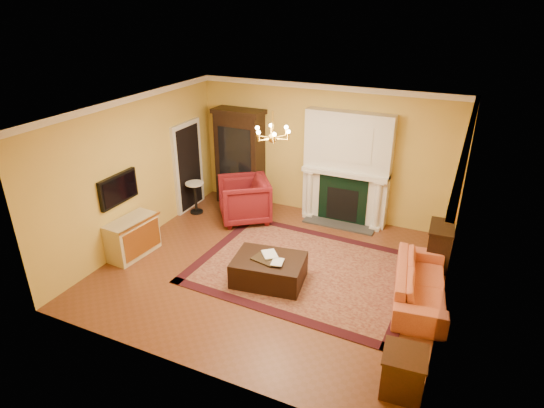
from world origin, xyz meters
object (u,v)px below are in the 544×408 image
Objects in this scene: console_table at (439,246)px; end_table at (403,373)px; pedestal_table at (195,195)px; commode at (132,237)px; china_cabinet at (240,159)px; leather_ottoman at (269,270)px; coral_sofa at (421,278)px; wingback_armchair at (244,198)px.

end_table is at bearing -93.72° from console_table.
pedestal_table is 2.14m from commode.
leather_ottoman is (2.11, -2.88, -0.87)m from china_cabinet.
coral_sofa is at bearing -99.42° from console_table.
commode is (-0.06, -2.14, -0.06)m from pedestal_table.
wingback_armchair is at bearing -55.76° from china_cabinet.
china_cabinet is 1.38m from pedestal_table.
leather_ottoman is at bearing -34.11° from pedestal_table.
pedestal_table is at bearing 68.63° from coral_sofa.
pedestal_table is at bearing -122.03° from china_cabinet.
pedestal_table is at bearing 177.06° from console_table.
wingback_armchair reaches higher than coral_sofa.
leather_ottoman is (2.78, -1.88, -0.20)m from pedestal_table.
china_cabinet is at bearing 165.22° from console_table.
pedestal_table is 0.96× the size of console_table.
china_cabinet is 1.16m from wingback_armchair.
commode is at bearing -161.72° from console_table.
coral_sofa is (4.09, -1.42, -0.14)m from wingback_armchair.
commode is 1.74× the size of end_table.
commode is 0.84× the size of leather_ottoman.
coral_sofa is (5.30, -1.27, -0.03)m from pedestal_table.
wingback_armchair is 2.58m from leather_ottoman.
china_cabinet is at bearing 56.00° from coral_sofa.
wingback_armchair is (0.55, -0.85, -0.56)m from china_cabinet.
coral_sofa is 2.64× the size of console_table.
console_table is at bearing 25.66° from commode.
wingback_armchair reaches higher than end_table.
china_cabinet is 1.81× the size of leather_ottoman.
china_cabinet reaches higher than coral_sofa.
end_table is 3.41m from console_table.
coral_sofa is at bearing -13.50° from pedestal_table.
china_cabinet is 2.93× the size of pedestal_table.
china_cabinet reaches higher than pedestal_table.
china_cabinet is 3.30m from commode.
console_table is (4.24, -0.17, -0.15)m from wingback_armchair.
end_table is at bearing -8.65° from commode.
console_table is (0.15, 1.25, -0.01)m from coral_sofa.
china_cabinet is at bearing 117.73° from leather_ottoman.
console_table reaches higher than leather_ottoman.
pedestal_table is (-1.21, -0.15, -0.11)m from wingback_armchair.
pedestal_table is 5.45m from console_table.
console_table is at bearing -10.42° from china_cabinet.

